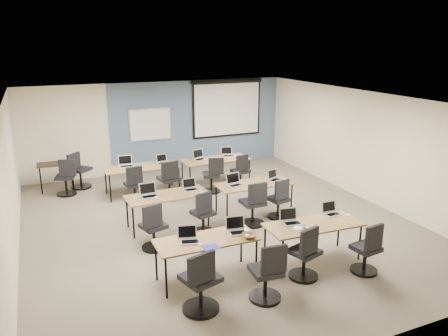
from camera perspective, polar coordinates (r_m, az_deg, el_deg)
name	(u,v)px	position (r m, az deg, el deg)	size (l,w,h in m)	color
floor	(217,223)	(9.71, -0.88, -7.16)	(8.00, 9.00, 0.02)	#6B6354
ceiling	(217,100)	(8.98, -0.96, 8.84)	(8.00, 9.00, 0.02)	white
wall_back	(160,127)	(13.41, -8.42, 5.34)	(8.00, 0.04, 2.70)	beige
wall_front	(360,257)	(5.66, 17.36, -10.99)	(8.00, 0.04, 2.70)	beige
wall_left	(9,189)	(8.61, -26.30, -2.45)	(0.04, 9.00, 2.70)	beige
wall_right	(366,146)	(11.37, 18.04, 2.71)	(0.04, 9.00, 2.70)	beige
blue_accent_panel	(199,124)	(13.76, -3.34, 5.77)	(5.50, 0.04, 2.70)	#3D5977
whiteboard	(150,125)	(13.25, -9.60, 5.59)	(1.28, 0.03, 0.98)	#B3B9C2
projector_screen	(227,105)	(13.96, 0.41, 8.18)	(2.40, 0.10, 1.82)	black
training_table_front_left	(206,242)	(7.30, -2.32, -9.61)	(1.69, 0.70, 0.73)	#8F593A
training_table_front_right	(314,226)	(8.02, 11.63, -7.46)	(1.75, 0.73, 0.73)	#A57130
training_table_mid_left	(167,197)	(9.35, -7.40, -3.74)	(1.74, 0.73, 0.73)	olive
training_table_mid_right	(254,185)	(10.03, 3.99, -2.23)	(1.76, 0.73, 0.73)	#955D35
training_table_back_left	(142,168)	(11.49, -10.66, -0.03)	(1.90, 0.79, 0.73)	#8F603A
training_table_back_right	(216,161)	(12.01, -1.08, 0.97)	(1.86, 0.78, 0.73)	#9A562D
laptop_0	(189,238)	(7.20, -4.62, -9.06)	(0.32, 0.27, 0.24)	silver
mouse_0	(200,244)	(7.09, -3.18, -9.90)	(0.06, 0.09, 0.03)	white
task_chair_0	(201,286)	(6.60, -3.04, -15.16)	(0.57, 0.56, 1.04)	black
laptop_1	(237,228)	(7.51, 1.73, -7.90)	(0.34, 0.29, 0.26)	#BBBAC4
mouse_1	(247,236)	(7.38, 2.99, -8.80)	(0.06, 0.10, 0.04)	white
task_chair_1	(267,277)	(6.89, 5.70, -13.96)	(0.51, 0.51, 0.99)	black
laptop_2	(291,220)	(7.95, 8.69, -6.67)	(0.33, 0.28, 0.25)	#9E9EA9
mouse_2	(306,227)	(7.80, 10.64, -7.62)	(0.06, 0.10, 0.04)	white
task_chair_2	(305,257)	(7.54, 10.57, -11.38)	(0.51, 0.50, 0.98)	black
laptop_3	(331,211)	(8.48, 13.83, -5.50)	(0.30, 0.26, 0.23)	silver
mouse_3	(348,215)	(8.50, 15.90, -5.94)	(0.06, 0.09, 0.03)	white
task_chair_3	(367,253)	(7.97, 18.21, -10.46)	(0.47, 0.47, 0.95)	black
laptop_4	(149,193)	(9.28, -9.81, -3.26)	(0.36, 0.30, 0.27)	#B4B4BF
mouse_4	(156,198)	(9.16, -8.85, -3.83)	(0.07, 0.11, 0.04)	white
task_chair_4	(153,231)	(8.48, -9.20, -8.06)	(0.49, 0.49, 0.97)	black
laptop_5	(190,187)	(9.58, -4.42, -2.48)	(0.31, 0.26, 0.24)	#AAAAAC
mouse_5	(201,192)	(9.40, -2.99, -3.14)	(0.06, 0.09, 0.03)	white
task_chair_5	(203,216)	(9.04, -2.71, -6.33)	(0.47, 0.47, 0.95)	black
laptop_6	(235,182)	(9.83, 1.39, -1.90)	(0.35, 0.30, 0.27)	#ACACB6
mouse_6	(249,185)	(9.86, 3.31, -2.19)	(0.06, 0.10, 0.04)	white
task_chair_6	(254,207)	(9.45, 3.91, -5.14)	(0.53, 0.53, 1.01)	black
laptop_7	(274,177)	(10.27, 6.54, -1.23)	(0.31, 0.26, 0.23)	#A6A6AF
mouse_7	(285,180)	(10.30, 7.98, -1.51)	(0.06, 0.09, 0.03)	white
task_chair_7	(279,202)	(9.87, 7.22, -4.46)	(0.46, 0.46, 0.95)	black
laptop_8	(126,164)	(11.60, -12.69, 0.57)	(0.36, 0.31, 0.27)	silver
mouse_8	(131,168)	(11.42, -12.10, 0.06)	(0.06, 0.10, 0.03)	white
task_chair_8	(135,188)	(10.94, -11.59, -2.52)	(0.49, 0.49, 0.97)	black
laptop_9	(162,161)	(11.71, -8.05, 0.92)	(0.30, 0.25, 0.23)	silver
mouse_9	(172,164)	(11.54, -6.76, 0.50)	(0.06, 0.10, 0.03)	white
task_chair_9	(170,183)	(11.03, -7.12, -1.97)	(0.56, 0.56, 1.03)	black
laptop_10	(199,157)	(11.99, -3.26, 1.45)	(0.35, 0.30, 0.26)	silver
mouse_10	(205,160)	(11.89, -2.47, 1.08)	(0.06, 0.10, 0.04)	white
task_chair_10	(213,178)	(11.45, -1.49, -1.31)	(0.50, 0.49, 0.97)	black
laptop_11	(228,154)	(12.35, 0.47, 1.90)	(0.32, 0.27, 0.24)	#B9B9BD
mouse_11	(235,156)	(12.33, 1.44, 1.64)	(0.05, 0.09, 0.03)	white
task_chair_11	(241,174)	(11.84, 2.22, -0.75)	(0.47, 0.47, 0.96)	black
blue_mousepad	(211,247)	(7.01, -1.74, -10.31)	(0.25, 0.21, 0.01)	#243195
snack_bowl	(250,235)	(7.33, 3.37, -8.79)	(0.29, 0.29, 0.07)	#994E1D
snack_plate	(298,228)	(7.76, 9.68, -7.75)	(0.17, 0.17, 0.01)	white
coffee_cup	(303,226)	(7.78, 10.34, -7.41)	(0.08, 0.08, 0.07)	silver
utility_table	(55,167)	(12.38, -21.17, 0.16)	(0.91, 0.50, 0.75)	black
spare_chair_a	(79,173)	(12.40, -18.41, -0.67)	(0.64, 0.54, 1.02)	black
spare_chair_b	(66,180)	(11.95, -19.90, -1.50)	(0.52, 0.51, 0.99)	black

